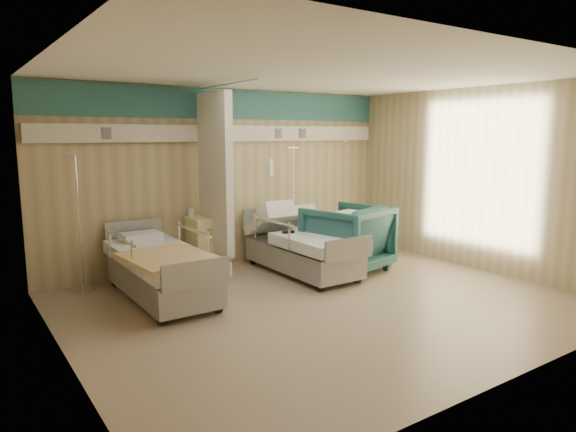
{
  "coord_description": "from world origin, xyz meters",
  "views": [
    {
      "loc": [
        -3.84,
        -4.84,
        2.09
      ],
      "look_at": [
        -0.13,
        0.6,
        1.04
      ],
      "focal_mm": 32.0,
      "sensor_mm": 36.0,
      "label": 1
    }
  ],
  "objects_px": {
    "visitor_armchair": "(347,238)",
    "bed_right": "(302,253)",
    "iv_stand_left": "(82,264)",
    "iv_stand_right": "(293,234)",
    "bed_left": "(162,275)",
    "bedside_cabinet": "(207,244)"
  },
  "relations": [
    {
      "from": "iv_stand_left",
      "to": "iv_stand_right",
      "type": "bearing_deg",
      "value": 0.86
    },
    {
      "from": "visitor_armchair",
      "to": "iv_stand_left",
      "type": "bearing_deg",
      "value": -31.86
    },
    {
      "from": "iv_stand_left",
      "to": "bed_right",
      "type": "bearing_deg",
      "value": -17.17
    },
    {
      "from": "iv_stand_right",
      "to": "iv_stand_left",
      "type": "height_order",
      "value": "iv_stand_right"
    },
    {
      "from": "visitor_armchair",
      "to": "iv_stand_right",
      "type": "height_order",
      "value": "iv_stand_right"
    },
    {
      "from": "bed_right",
      "to": "visitor_armchair",
      "type": "height_order",
      "value": "visitor_armchair"
    },
    {
      "from": "iv_stand_right",
      "to": "iv_stand_left",
      "type": "distance_m",
      "value": 3.47
    },
    {
      "from": "visitor_armchair",
      "to": "iv_stand_left",
      "type": "height_order",
      "value": "iv_stand_left"
    },
    {
      "from": "iv_stand_right",
      "to": "bed_left",
      "type": "bearing_deg",
      "value": -160.25
    },
    {
      "from": "bed_left",
      "to": "iv_stand_right",
      "type": "distance_m",
      "value": 2.87
    },
    {
      "from": "iv_stand_right",
      "to": "bedside_cabinet",
      "type": "bearing_deg",
      "value": -177.6
    },
    {
      "from": "bedside_cabinet",
      "to": "iv_stand_left",
      "type": "height_order",
      "value": "iv_stand_left"
    },
    {
      "from": "bedside_cabinet",
      "to": "visitor_armchair",
      "type": "bearing_deg",
      "value": -33.38
    },
    {
      "from": "iv_stand_right",
      "to": "iv_stand_left",
      "type": "relative_size",
      "value": 1.02
    },
    {
      "from": "iv_stand_left",
      "to": "bedside_cabinet",
      "type": "bearing_deg",
      "value": -0.54
    },
    {
      "from": "bed_right",
      "to": "visitor_armchair",
      "type": "relative_size",
      "value": 1.92
    },
    {
      "from": "bed_right",
      "to": "visitor_armchair",
      "type": "xyz_separation_m",
      "value": [
        0.65,
        -0.29,
        0.2
      ]
    },
    {
      "from": "bedside_cabinet",
      "to": "iv_stand_left",
      "type": "distance_m",
      "value": 1.82
    },
    {
      "from": "visitor_armchair",
      "to": "bed_right",
      "type": "bearing_deg",
      "value": -37.2
    },
    {
      "from": "bed_left",
      "to": "bedside_cabinet",
      "type": "relative_size",
      "value": 2.54
    },
    {
      "from": "iv_stand_left",
      "to": "bed_left",
      "type": "bearing_deg",
      "value": -50.07
    },
    {
      "from": "bed_right",
      "to": "visitor_armchair",
      "type": "distance_m",
      "value": 0.74
    }
  ]
}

